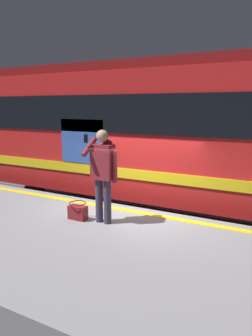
% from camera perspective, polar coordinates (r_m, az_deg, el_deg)
% --- Properties ---
extents(ground_plane, '(24.16, 24.16, 0.00)m').
position_cam_1_polar(ground_plane, '(7.21, 1.56, -15.40)').
color(ground_plane, '#3D3D3F').
extents(platform, '(14.39, 3.73, 1.10)m').
position_cam_1_polar(platform, '(5.53, -7.51, -17.86)').
color(platform, gray).
rests_on(platform, ground).
extents(safety_line, '(14.10, 0.16, 0.01)m').
position_cam_1_polar(safety_line, '(6.53, 0.42, -7.78)').
color(safety_line, yellow).
rests_on(safety_line, platform).
extents(track_rail_near, '(18.70, 0.08, 0.16)m').
position_cam_1_polar(track_rail_near, '(8.28, 5.77, -11.17)').
color(track_rail_near, slate).
rests_on(track_rail_near, ground).
extents(track_rail_far, '(18.70, 0.08, 0.16)m').
position_cam_1_polar(track_rail_far, '(9.54, 9.08, -8.18)').
color(track_rail_far, slate).
rests_on(track_rail_far, ground).
extents(train_carriage, '(13.46, 2.78, 4.14)m').
position_cam_1_polar(train_carriage, '(8.18, 11.47, 6.65)').
color(train_carriage, red).
rests_on(train_carriage, ground).
extents(passenger, '(0.57, 0.55, 1.72)m').
position_cam_1_polar(passenger, '(5.66, -4.18, -0.17)').
color(passenger, '#383347').
rests_on(passenger, platform).
extents(handbag, '(0.36, 0.33, 0.33)m').
position_cam_1_polar(handbag, '(6.10, -8.80, -7.85)').
color(handbag, maroon).
rests_on(handbag, platform).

